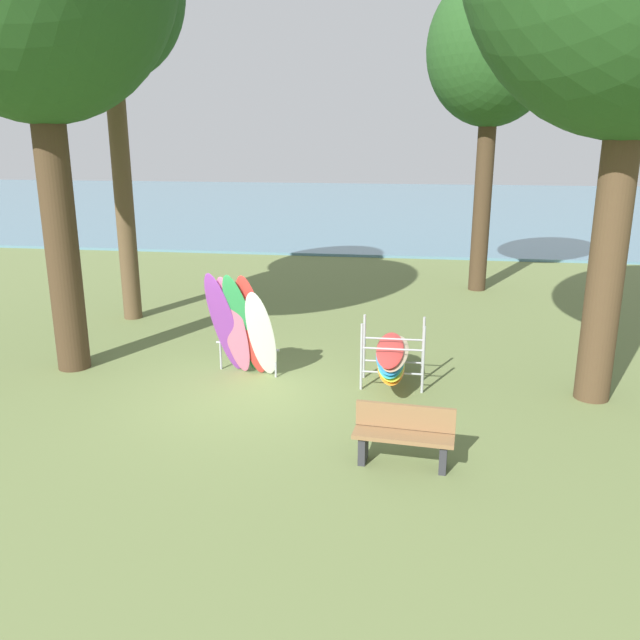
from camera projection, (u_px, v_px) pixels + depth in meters
name	position (u px, v px, depth m)	size (l,w,h in m)	color
ground_plane	(249.00, 391.00, 11.84)	(80.00, 80.00, 0.00)	olive
lake_water	(371.00, 205.00, 41.83)	(80.00, 36.00, 0.10)	slate
tree_far_left_back	(492.00, 53.00, 17.73)	(3.57, 3.57, 8.76)	#42301E
leaning_board_pile	(242.00, 327.00, 12.18)	(1.44, 1.13, 2.13)	purple
board_storage_rack	(391.00, 357.00, 12.00)	(1.15, 2.12, 1.25)	#9EA0A5
park_bench	(404.00, 434.00, 9.13)	(1.43, 0.53, 0.85)	#2D2D33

